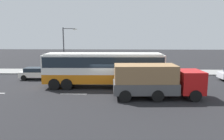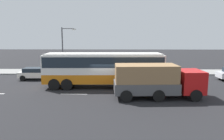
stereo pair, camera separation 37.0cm
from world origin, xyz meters
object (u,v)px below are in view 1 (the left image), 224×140
(coach_bus, at_px, (104,66))
(car_white_minivan, at_px, (38,73))
(cargo_truck, at_px, (155,80))
(pedestrian_near_curb, at_px, (113,65))
(street_lamp, at_px, (65,47))

(coach_bus, relative_size, car_white_minivan, 2.76)
(coach_bus, bearing_deg, cargo_truck, -40.20)
(cargo_truck, relative_size, car_white_minivan, 1.73)
(pedestrian_near_curb, distance_m, street_lamp, 6.97)
(pedestrian_near_curb, bearing_deg, cargo_truck, 33.96)
(pedestrian_near_curb, bearing_deg, coach_bus, 11.33)
(cargo_truck, bearing_deg, pedestrian_near_curb, 105.02)
(coach_bus, height_order, cargo_truck, coach_bus)
(pedestrian_near_curb, bearing_deg, street_lamp, -61.37)
(cargo_truck, height_order, street_lamp, street_lamp)
(street_lamp, bearing_deg, coach_bus, -51.26)
(coach_bus, xyz_separation_m, car_white_minivan, (-8.16, 3.64, -1.38))
(coach_bus, relative_size, cargo_truck, 1.60)
(cargo_truck, relative_size, pedestrian_near_curb, 4.68)
(coach_bus, distance_m, street_lamp, 9.06)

